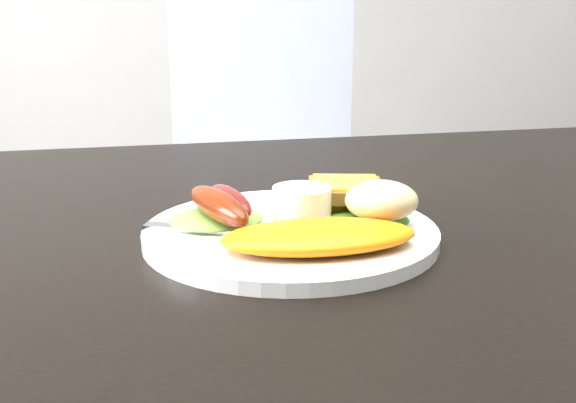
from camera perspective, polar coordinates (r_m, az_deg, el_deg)
dining_table at (r=0.70m, az=6.37°, el=-2.12°), size 1.20×0.80×0.04m
dining_chair at (r=1.62m, az=-0.66°, el=-2.10°), size 0.49×0.49×0.06m
person at (r=1.32m, az=-11.20°, el=7.49°), size 0.57×0.39×1.52m
plate at (r=0.59m, az=0.22°, el=-2.69°), size 0.26×0.26×0.01m
lettuce_left at (r=0.60m, az=-6.10°, el=-1.45°), size 0.09×0.08×0.01m
lettuce_right at (r=0.60m, az=6.88°, el=-1.46°), size 0.09×0.09×0.01m
omelette at (r=0.53m, az=2.64°, el=-2.97°), size 0.16×0.08×0.02m
sausage_a at (r=0.58m, az=-5.94°, el=-0.32°), size 0.06×0.11×0.03m
sausage_b at (r=0.60m, az=-4.93°, el=0.09°), size 0.04×0.09×0.02m
ramekin at (r=0.59m, az=1.18°, el=-0.20°), size 0.07×0.07×0.03m
toast_a at (r=0.64m, az=2.50°, el=0.05°), size 0.08×0.08×0.01m
toast_b at (r=0.63m, az=4.89°, el=0.96°), size 0.08×0.08×0.01m
potato_salad at (r=0.59m, az=7.92°, el=0.09°), size 0.07×0.06×0.03m
fork at (r=0.57m, az=-4.15°, el=-2.56°), size 0.16×0.08×0.00m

